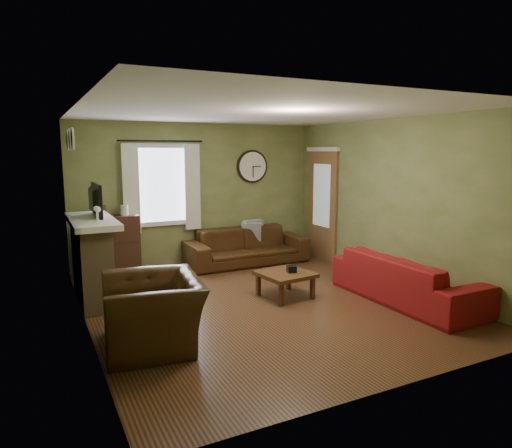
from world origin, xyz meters
name	(u,v)px	position (x,y,z in m)	size (l,w,h in m)	color
floor	(262,302)	(0.00, 0.00, 0.00)	(4.60, 5.20, 0.00)	#4D2F1B
ceiling	(263,112)	(0.00, 0.00, 2.60)	(4.60, 5.20, 0.00)	white
wall_left	(82,222)	(-2.30, 0.00, 1.30)	(0.00, 5.20, 2.60)	olive
wall_right	(392,202)	(2.30, 0.00, 1.30)	(0.00, 5.20, 2.60)	olive
wall_back	(198,194)	(0.00, 2.60, 1.30)	(4.60, 0.00, 2.60)	olive
wall_front	(403,246)	(0.00, -2.60, 1.30)	(4.60, 0.00, 2.60)	olive
fireplace	(92,263)	(-2.10, 1.15, 0.55)	(0.40, 1.40, 1.10)	#9F885C
firebox	(107,278)	(-1.91, 1.15, 0.30)	(0.04, 0.60, 0.55)	black
mantel	(92,221)	(-2.07, 1.15, 1.14)	(0.58, 1.60, 0.08)	white
tv	(91,204)	(-2.05, 1.30, 1.35)	(0.60, 0.08, 0.35)	black
tv_screen	(97,200)	(-1.97, 1.30, 1.41)	(0.02, 0.62, 0.36)	#994C3F
medallion_left	(73,139)	(-2.28, 0.80, 2.25)	(0.28, 0.28, 0.03)	white
medallion_mid	(70,139)	(-2.28, 1.15, 2.25)	(0.28, 0.28, 0.03)	white
medallion_right	(68,140)	(-2.28, 1.50, 2.25)	(0.28, 0.28, 0.03)	white
window_pane	(161,185)	(-0.70, 2.58, 1.50)	(1.00, 0.02, 1.30)	silver
curtain_rod	(161,141)	(-0.70, 2.48, 2.27)	(0.03, 0.03, 1.50)	black
curtain_left	(131,189)	(-1.25, 2.48, 1.45)	(0.28, 0.04, 1.55)	silver
curtain_right	(193,187)	(-0.15, 2.48, 1.45)	(0.28, 0.04, 1.55)	silver
wall_clock	(253,167)	(1.10, 2.55, 1.80)	(0.64, 0.06, 0.64)	white
door	(322,206)	(2.27, 1.85, 1.05)	(0.05, 0.90, 2.10)	brown
bookshelf	(113,246)	(-1.61, 2.40, 0.51)	(0.86, 0.37, 1.02)	#352015
book	(116,217)	(-1.50, 2.65, 0.96)	(0.17, 0.22, 0.02)	#4A2C17
sofa_brown	(247,246)	(0.77, 2.14, 0.33)	(2.27, 0.89, 0.66)	#331E0D
pillow_left	(252,231)	(1.04, 2.45, 0.55)	(0.44, 0.13, 0.44)	gray
pillow_right	(251,232)	(0.96, 2.33, 0.55)	(0.37, 0.11, 0.37)	gray
sofa_red	(406,278)	(1.84, -0.85, 0.33)	(2.27, 0.89, 0.66)	maroon
armchair	(153,312)	(-1.71, -0.72, 0.38)	(1.16, 1.01, 0.75)	#331E0D
coffee_table	(285,285)	(0.40, 0.07, 0.19)	(0.70, 0.70, 0.37)	#4A2C17
tissue_box	(292,270)	(0.49, 0.03, 0.40)	(0.12, 0.12, 0.10)	black
wine_glass_a	(98,215)	(-2.05, 0.60, 1.29)	(0.08, 0.08, 0.21)	white
wine_glass_b	(97,214)	(-2.05, 0.73, 1.28)	(0.07, 0.07, 0.21)	white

